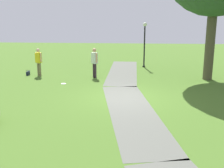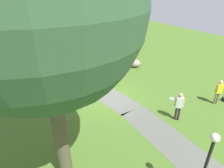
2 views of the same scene
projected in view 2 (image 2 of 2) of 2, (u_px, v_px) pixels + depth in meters
ground_plane at (111, 97)px, 13.38m from camera, size 48.00×48.00×0.00m
footpath_segment_near at (183, 152)px, 9.01m from camera, size 8.02×1.91×0.01m
footpath_segment_mid at (95, 87)px, 14.68m from camera, size 8.19×3.16×0.01m
footpath_segment_far at (44, 61)px, 19.67m from camera, size 8.19×4.07×0.01m
large_shade_tree at (39, 8)px, 5.04m from camera, size 5.85×5.85×9.45m
lamp_post at (207, 162)px, 6.11m from camera, size 0.28×0.28×3.19m
lawn_boulder at (134, 63)px, 18.27m from camera, size 1.29×1.19×0.71m
woman_with_handbag at (219, 91)px, 12.23m from camera, size 0.39×0.46×1.72m
man_near_boulder at (179, 105)px, 10.73m from camera, size 0.43×0.42×1.79m
handbag_on_grass at (224, 99)px, 12.89m from camera, size 0.33×0.30×0.31m
backpack_by_boulder at (137, 62)px, 18.88m from camera, size 0.30×0.28×0.40m
frisbee_on_grass at (172, 99)px, 13.23m from camera, size 0.28×0.28×0.02m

